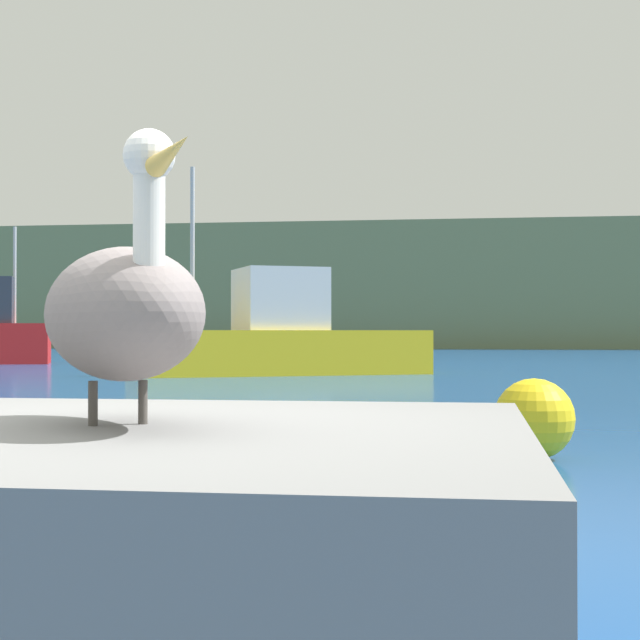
{
  "coord_description": "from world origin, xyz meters",
  "views": [
    {
      "loc": [
        1.39,
        -3.23,
        1.15
      ],
      "look_at": [
        -1.17,
        14.05,
        1.36
      ],
      "focal_mm": 56.97,
      "sensor_mm": 36.0,
      "label": 1
    }
  ],
  "objects": [
    {
      "name": "pier_dock",
      "position": [
        0.32,
        -0.2,
        0.43
      ],
      "size": [
        2.52,
        2.47,
        0.86
      ],
      "primitive_type": "cube",
      "color": "gray",
      "rests_on": "ground"
    },
    {
      "name": "mooring_buoy",
      "position": [
        1.96,
        6.11,
        0.37
      ],
      "size": [
        0.73,
        0.73,
        0.73
      ],
      "primitive_type": "sphere",
      "color": "yellow",
      "rests_on": "ground"
    },
    {
      "name": "pelican",
      "position": [
        0.32,
        -0.21,
        1.22
      ],
      "size": [
        0.91,
        1.18,
        0.87
      ],
      "rotation": [
        0.0,
        0.0,
        -1.01
      ],
      "color": "gray",
      "rests_on": "pier_dock"
    },
    {
      "name": "hillside_backdrop",
      "position": [
        0.0,
        74.38,
        4.42
      ],
      "size": [
        140.0,
        17.13,
        8.83
      ],
      "primitive_type": "cube",
      "color": "#6B7A51",
      "rests_on": "ground"
    },
    {
      "name": "fishing_boat_yellow",
      "position": [
        -3.76,
        23.94,
        0.96
      ],
      "size": [
        8.33,
        5.92,
        5.55
      ],
      "rotation": [
        0.0,
        0.0,
        3.6
      ],
      "color": "yellow",
      "rests_on": "ground"
    }
  ]
}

